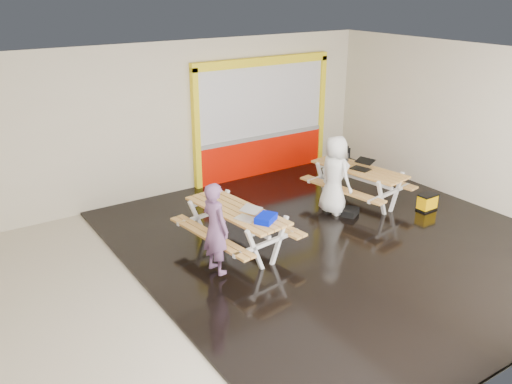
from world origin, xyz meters
TOP-DOWN VIEW (x-y plane):
  - room at (0.00, 0.00)m, footprint 10.02×8.02m
  - deck at (1.25, 0.00)m, footprint 7.50×7.98m
  - kiosk at (2.20, 3.93)m, footprint 3.88×0.16m
  - picnic_table_left at (-0.57, 0.67)m, footprint 1.74×2.35m
  - picnic_table_right at (2.88, 1.14)m, footprint 1.79×2.37m
  - person_left at (-1.32, 0.12)m, footprint 0.45×0.62m
  - person_right at (2.06, 1.00)m, footprint 0.58×0.85m
  - laptop_left at (-0.61, 0.24)m, footprint 0.49×0.47m
  - laptop_right at (2.91, 1.08)m, footprint 0.54×0.50m
  - blue_pouch at (-0.42, -0.05)m, footprint 0.48×0.44m
  - toolbox at (2.83, 1.71)m, footprint 0.42×0.27m
  - backpack at (3.39, 2.16)m, footprint 0.32×0.27m
  - dark_case at (2.26, 0.68)m, footprint 0.47×0.43m
  - fluke_bag at (3.85, -0.02)m, footprint 0.43×0.28m

SIDE VIEW (x-z plane):
  - deck at x=1.25m, z-range 0.00..0.05m
  - dark_case at x=2.26m, z-range 0.05..0.19m
  - fluke_bag at x=3.85m, z-range 0.04..0.41m
  - picnic_table_right at x=2.88m, z-range 0.22..1.09m
  - picnic_table_left at x=-0.57m, z-range 0.23..1.10m
  - backpack at x=3.39m, z-range 0.57..1.02m
  - person_right at x=2.06m, z-range 0.06..1.74m
  - person_left at x=-1.32m, z-range 0.11..1.70m
  - laptop_left at x=-0.61m, z-range 0.84..1.00m
  - laptop_right at x=2.91m, z-range 0.83..1.01m
  - blue_pouch at x=-0.42m, z-range 0.86..0.98m
  - toolbox at x=2.83m, z-range 0.83..1.06m
  - kiosk at x=2.20m, z-range -0.06..2.94m
  - room at x=0.00m, z-range -0.01..3.51m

